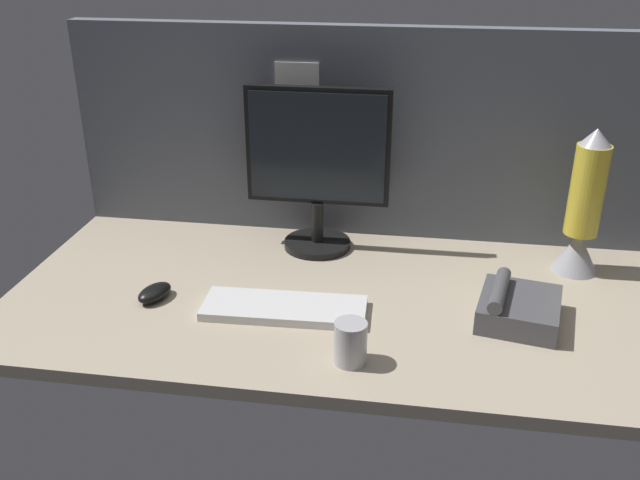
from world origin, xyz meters
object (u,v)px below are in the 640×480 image
Objects in this scene: keyboard at (284,308)px; mouse at (155,293)px; monitor at (318,163)px; lava_lamp at (583,214)px; mug_steel at (351,343)px; desk_phone at (517,308)px.

mouse is (-31.23, 1.11, 0.70)cm from keyboard.
monitor is 42.60cm from keyboard.
mug_steel is at bearing -136.55° from lava_lamp.
desk_phone is at bearing 31.97° from mug_steel.
mug_steel is (15.14, -53.04, -19.09)cm from monitor.
lava_lamp is (51.59, 48.87, 11.00)cm from mug_steel.
monitor is at bearing 67.25° from mouse.
monitor reaches higher than mouse.
monitor is 1.98× the size of desk_phone.
monitor is 62.30cm from desk_phone.
lava_lamp is at bearing -3.57° from monitor.
mug_steel is at bearing -46.94° from keyboard.
keyboard is 24.32cm from mug_steel.
monitor is 58.36cm from mug_steel.
desk_phone is (82.88, 3.50, 1.49)cm from mouse.
monitor is at bearing 85.00° from keyboard.
keyboard is at bearing -174.90° from desk_phone.
mouse is 0.44× the size of desk_phone.
monitor is 67.34cm from lava_lamp.
keyboard is 1.69× the size of desk_phone.
monitor is at bearing 105.93° from mug_steel.
monitor is 1.17× the size of keyboard.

